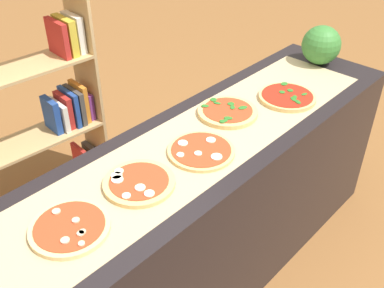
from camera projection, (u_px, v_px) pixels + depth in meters
ground_plane at (192, 282)px, 2.48m from camera, size 12.00×12.00×0.00m
counter at (192, 223)px, 2.22m from camera, size 2.61×0.63×0.91m
parchment_paper at (192, 148)px, 1.96m from camera, size 2.21×0.47×0.00m
pizza_mushroom_0 at (70, 228)px, 1.55m from camera, size 0.28×0.28×0.03m
pizza_mozzarella_1 at (139, 183)px, 1.75m from camera, size 0.28×0.28×0.03m
pizza_mozzarella_2 at (201, 151)px, 1.92m from camera, size 0.29×0.29×0.02m
pizza_spinach_3 at (228, 112)px, 2.18m from camera, size 0.29×0.29×0.03m
pizza_spinach_4 at (287, 97)px, 2.30m from camera, size 0.29×0.29×0.03m
watermelon at (321, 45)px, 2.61m from camera, size 0.23×0.23×0.23m
bookshelf at (43, 107)px, 2.72m from camera, size 0.92×0.34×1.43m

